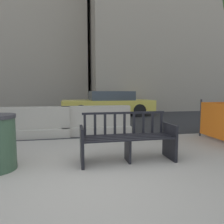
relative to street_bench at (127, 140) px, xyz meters
The scene contains 6 objects.
ground_plane 1.14m from the street_bench, 133.48° to the right, with size 200.00×200.00×0.00m, color gray.
street_asphalt 7.97m from the street_bench, 95.29° to the left, with size 120.00×12.00×0.01m, color #28282B.
street_bench is the anchor object (origin of this frame).
jersey_barrier_centre 2.46m from the street_bench, 96.63° to the left, with size 2.01×0.70×0.84m.
jersey_barrier_left 3.14m from the street_bench, 130.98° to the left, with size 2.01×0.70×0.84m.
car_taxi_near 6.99m from the street_bench, 82.90° to the left, with size 4.74×2.07×1.28m.
Camera 1 is at (-0.21, -2.65, 1.26)m, focal length 32.00 mm.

